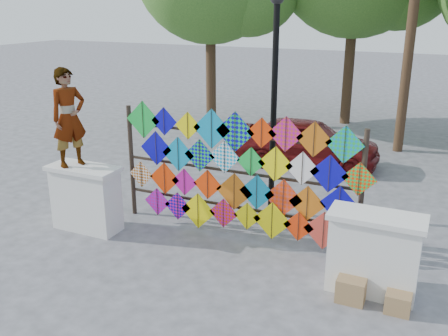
{
  "coord_description": "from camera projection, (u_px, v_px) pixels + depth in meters",
  "views": [
    {
      "loc": [
        3.44,
        -7.21,
        4.22
      ],
      "look_at": [
        -0.14,
        0.6,
        1.36
      ],
      "focal_mm": 40.0,
      "sensor_mm": 36.0,
      "label": 1
    }
  ],
  "objects": [
    {
      "name": "sedan",
      "position": [
        307.0,
        142.0,
        13.44
      ],
      "size": [
        3.93,
        1.83,
        1.3
      ],
      "primitive_type": "imported",
      "rotation": [
        0.0,
        0.0,
        1.65
      ],
      "color": "#601011",
      "rests_on": "ground"
    },
    {
      "name": "cardboard_box_near",
      "position": [
        351.0,
        289.0,
        7.39
      ],
      "size": [
        0.42,
        0.37,
        0.37
      ],
      "primitive_type": "cube",
      "color": "#9A714A",
      "rests_on": "ground"
    },
    {
      "name": "ground",
      "position": [
        217.0,
        251.0,
        8.92
      ],
      "size": [
        80.0,
        80.0,
        0.0
      ],
      "primitive_type": "plane",
      "color": "gray",
      "rests_on": "ground"
    },
    {
      "name": "parapet_right",
      "position": [
        374.0,
        253.0,
        7.47
      ],
      "size": [
        1.4,
        0.65,
        1.28
      ],
      "color": "silver",
      "rests_on": "ground"
    },
    {
      "name": "kite_rack",
      "position": [
        240.0,
        175.0,
        9.1
      ],
      "size": [
        4.91,
        0.24,
        2.43
      ],
      "color": "black",
      "rests_on": "ground"
    },
    {
      "name": "parapet_left",
      "position": [
        86.0,
        198.0,
        9.6
      ],
      "size": [
        1.4,
        0.65,
        1.28
      ],
      "color": "silver",
      "rests_on": "ground"
    },
    {
      "name": "vendor_woman",
      "position": [
        69.0,
        118.0,
        9.2
      ],
      "size": [
        0.66,
        0.79,
        1.84
      ],
      "primitive_type": "imported",
      "rotation": [
        0.0,
        0.0,
        1.19
      ],
      "color": "#99999E",
      "rests_on": "parapet_left"
    },
    {
      "name": "cardboard_box_far",
      "position": [
        398.0,
        302.0,
        7.12
      ],
      "size": [
        0.35,
        0.33,
        0.3
      ],
      "primitive_type": "cube",
      "color": "#9A714A",
      "rests_on": "ground"
    },
    {
      "name": "lamppost",
      "position": [
        274.0,
        86.0,
        9.67
      ],
      "size": [
        0.28,
        0.28,
        4.46
      ],
      "color": "black",
      "rests_on": "ground"
    }
  ]
}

